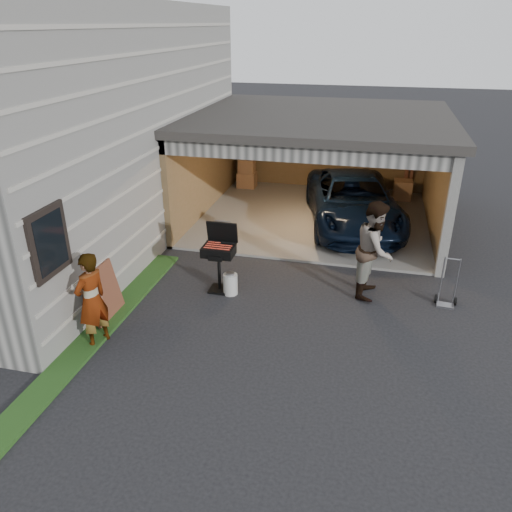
# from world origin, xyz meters

# --- Properties ---
(ground) EXTENTS (80.00, 80.00, 0.00)m
(ground) POSITION_xyz_m (0.00, 0.00, 0.00)
(ground) COLOR black
(ground) RESTS_ON ground
(house) EXTENTS (7.00, 11.00, 5.50)m
(house) POSITION_xyz_m (-6.00, 4.00, 2.75)
(house) COLOR #474744
(house) RESTS_ON ground
(groundcover_strip) EXTENTS (0.50, 8.00, 0.06)m
(groundcover_strip) POSITION_xyz_m (-2.25, -1.00, 0.03)
(groundcover_strip) COLOR #193814
(groundcover_strip) RESTS_ON ground
(garage) EXTENTS (6.80, 6.30, 2.90)m
(garage) POSITION_xyz_m (0.76, 6.79, 1.87)
(garage) COLOR #605E59
(garage) RESTS_ON ground
(minivan) EXTENTS (3.16, 5.17, 1.34)m
(minivan) POSITION_xyz_m (1.82, 6.06, 0.67)
(minivan) COLOR black
(minivan) RESTS_ON ground
(woman) EXTENTS (0.58, 0.72, 1.71)m
(woman) POSITION_xyz_m (-2.10, -0.50, 0.86)
(woman) COLOR silver
(woman) RESTS_ON ground
(man) EXTENTS (0.87, 1.05, 1.98)m
(man) POSITION_xyz_m (2.45, 2.40, 0.99)
(man) COLOR #4F261F
(man) RESTS_ON ground
(bbq_grill) EXTENTS (0.64, 0.56, 1.42)m
(bbq_grill) POSITION_xyz_m (-0.60, 1.83, 0.85)
(bbq_grill) COLOR black
(bbq_grill) RESTS_ON ground
(propane_tank) EXTENTS (0.30, 0.30, 0.44)m
(propane_tank) POSITION_xyz_m (-0.34, 1.71, 0.22)
(propane_tank) COLOR silver
(propane_tank) RESTS_ON ground
(plywood_panel) EXTENTS (0.26, 0.93, 1.02)m
(plywood_panel) POSITION_xyz_m (-2.34, 0.29, 0.51)
(plywood_panel) COLOR #532C1C
(plywood_panel) RESTS_ON ground
(hand_truck) EXTENTS (0.42, 0.33, 1.00)m
(hand_truck) POSITION_xyz_m (3.91, 2.28, 0.19)
(hand_truck) COLOR gray
(hand_truck) RESTS_ON ground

